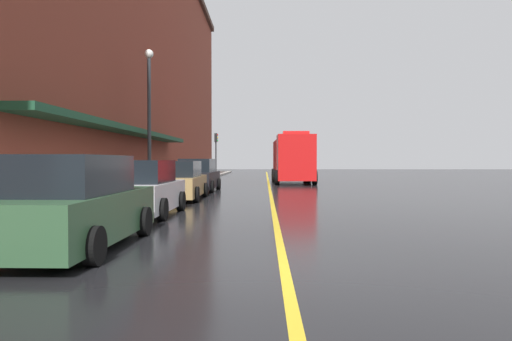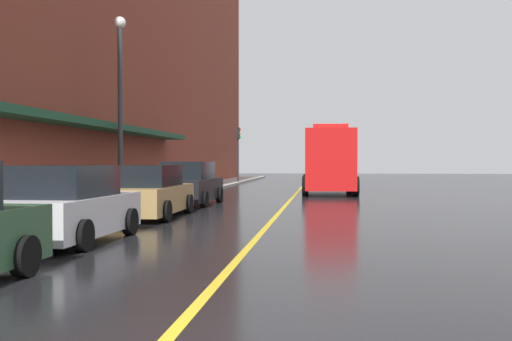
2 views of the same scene
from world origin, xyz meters
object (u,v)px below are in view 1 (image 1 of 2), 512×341
(parked_car_2, at_px, (179,181))
(fire_truck, at_px, (292,159))
(parking_meter_0, at_px, (136,176))
(street_lamp_left, at_px, (149,105))
(parked_car_3, at_px, (198,176))
(parking_meter_1, at_px, (176,171))
(parked_car_1, at_px, (141,190))
(parked_car_0, at_px, (72,205))
(traffic_light_near, at_px, (216,146))

(parked_car_2, xyz_separation_m, fire_truck, (5.73, 14.98, 0.96))
(parking_meter_0, height_order, street_lamp_left, street_lamp_left)
(parked_car_2, height_order, parked_car_3, parked_car_3)
(fire_truck, relative_size, parking_meter_1, 6.12)
(parked_car_1, height_order, fire_truck, fire_truck)
(parked_car_0, xyz_separation_m, parking_meter_1, (-1.41, 17.86, 0.23))
(parked_car_3, bearing_deg, parked_car_2, -179.24)
(parking_meter_0, xyz_separation_m, parking_meter_1, (0.00, 8.34, 0.00))
(parked_car_0, height_order, traffic_light_near, traffic_light_near)
(parked_car_1, height_order, street_lamp_left, street_lamp_left)
(street_lamp_left, xyz_separation_m, traffic_light_near, (0.66, 25.42, -1.24))
(parked_car_2, bearing_deg, parking_meter_1, 10.95)
(parked_car_0, relative_size, parked_car_3, 1.04)
(parked_car_2, relative_size, parking_meter_0, 3.70)
(fire_truck, distance_m, parking_meter_1, 10.94)
(parked_car_1, distance_m, fire_truck, 21.58)
(parked_car_3, height_order, parking_meter_0, parked_car_3)
(parked_car_1, xyz_separation_m, parking_meter_0, (-1.32, 4.14, 0.27))
(parked_car_1, xyz_separation_m, parked_car_2, (0.08, 5.77, -0.01))
(parking_meter_1, relative_size, traffic_light_near, 0.31)
(parked_car_3, bearing_deg, parking_meter_1, 50.85)
(street_lamp_left, distance_m, traffic_light_near, 25.46)
(parked_car_1, bearing_deg, parking_meter_1, 6.80)
(parked_car_3, xyz_separation_m, parking_meter_1, (-1.45, 1.24, 0.24))
(parking_meter_1, bearing_deg, traffic_light_near, 89.84)
(parked_car_3, xyz_separation_m, fire_truck, (5.68, 9.51, 0.92))
(parking_meter_1, distance_m, traffic_light_near, 21.84)
(parked_car_0, xyz_separation_m, parked_car_1, (-0.10, 5.37, -0.04))
(parking_meter_0, bearing_deg, traffic_light_near, 89.88)
(parked_car_0, height_order, parking_meter_1, parked_car_0)
(fire_truck, bearing_deg, parking_meter_0, -24.44)
(parking_meter_0, relative_size, street_lamp_left, 0.19)
(parked_car_1, height_order, parking_meter_0, parked_car_1)
(parking_meter_1, distance_m, street_lamp_left, 5.00)
(parked_car_0, distance_m, parking_meter_0, 9.62)
(parked_car_2, distance_m, parking_meter_1, 6.86)
(parked_car_2, xyz_separation_m, street_lamp_left, (-2.00, 3.04, 3.62))
(parking_meter_1, bearing_deg, parked_car_1, -83.98)
(parked_car_1, xyz_separation_m, street_lamp_left, (-1.92, 8.81, 3.61))
(parked_car_0, distance_m, parked_car_2, 11.15)
(parked_car_1, xyz_separation_m, parked_car_3, (0.13, 11.25, 0.03))
(parked_car_2, bearing_deg, traffic_light_near, 1.89)
(parked_car_0, distance_m, parked_car_3, 16.62)
(parked_car_1, distance_m, parked_car_2, 5.77)
(parked_car_2, height_order, fire_truck, fire_truck)
(parked_car_1, bearing_deg, parked_car_2, -0.02)
(fire_truck, relative_size, traffic_light_near, 1.89)
(parked_car_2, relative_size, traffic_light_near, 1.14)
(parked_car_2, distance_m, fire_truck, 16.07)
(parking_meter_0, xyz_separation_m, street_lamp_left, (-0.60, 4.66, 3.34))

